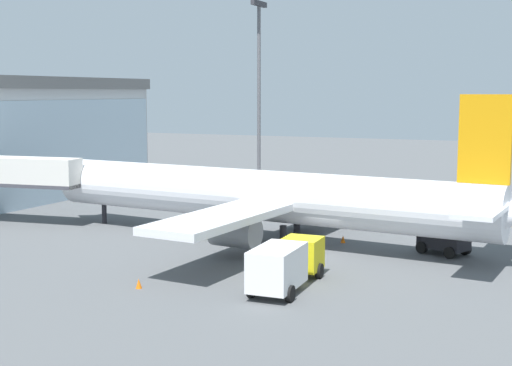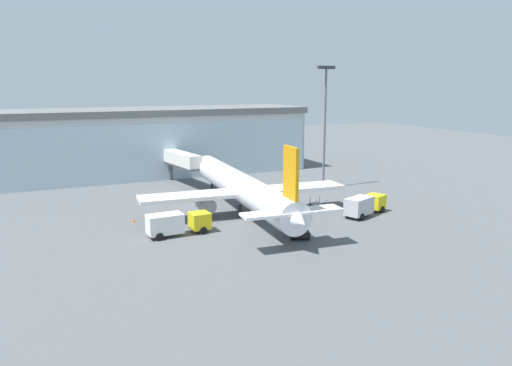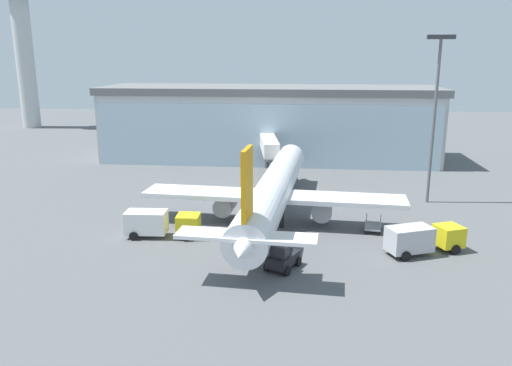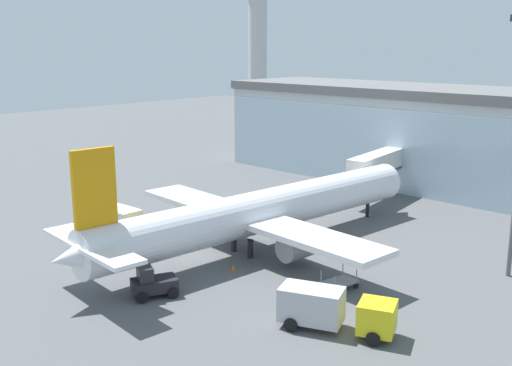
{
  "view_description": "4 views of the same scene",
  "coord_description": "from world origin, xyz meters",
  "px_view_note": "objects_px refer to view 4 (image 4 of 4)",
  "views": [
    {
      "loc": [
        -45.43,
        -14.79,
        10.99
      ],
      "look_at": [
        2.44,
        6.01,
        4.29
      ],
      "focal_mm": 50.0,
      "sensor_mm": 36.0,
      "label": 1
    },
    {
      "loc": [
        -25.19,
        -54.33,
        17.32
      ],
      "look_at": [
        4.04,
        5.02,
        3.93
      ],
      "focal_mm": 35.0,
      "sensor_mm": 36.0,
      "label": 2
    },
    {
      "loc": [
        3.8,
        -46.92,
        17.51
      ],
      "look_at": [
        0.19,
        4.38,
        4.41
      ],
      "focal_mm": 35.0,
      "sensor_mm": 36.0,
      "label": 3
    },
    {
      "loc": [
        36.0,
        -32.41,
        17.71
      ],
      "look_at": [
        -0.63,
        7.63,
        5.2
      ],
      "focal_mm": 42.0,
      "sensor_mm": 36.0,
      "label": 4
    }
  ],
  "objects_px": {
    "control_tower": "(258,27)",
    "airplane": "(260,212)",
    "catering_truck": "(129,223)",
    "pushback_tug": "(153,283)",
    "jet_bridge": "(378,164)",
    "safety_cone_nose": "(233,268)",
    "fuel_truck": "(332,309)",
    "safety_cone_wingtip": "(170,213)",
    "baggage_cart": "(339,283)"
  },
  "relations": [
    {
      "from": "pushback_tug",
      "to": "jet_bridge",
      "type": "bearing_deg",
      "value": 29.48
    },
    {
      "from": "safety_cone_nose",
      "to": "baggage_cart",
      "type": "bearing_deg",
      "value": 17.99
    },
    {
      "from": "catering_truck",
      "to": "pushback_tug",
      "type": "bearing_deg",
      "value": -30.53
    },
    {
      "from": "airplane",
      "to": "safety_cone_wingtip",
      "type": "xyz_separation_m",
      "value": [
        -14.38,
        1.61,
        -3.12
      ]
    },
    {
      "from": "catering_truck",
      "to": "pushback_tug",
      "type": "xyz_separation_m",
      "value": [
        12.28,
        -6.88,
        -0.49
      ]
    },
    {
      "from": "airplane",
      "to": "safety_cone_nose",
      "type": "bearing_deg",
      "value": -154.25
    },
    {
      "from": "catering_truck",
      "to": "baggage_cart",
      "type": "xyz_separation_m",
      "value": [
        21.43,
        3.26,
        -0.97
      ]
    },
    {
      "from": "catering_truck",
      "to": "airplane",
      "type": "bearing_deg",
      "value": 27.08
    },
    {
      "from": "pushback_tug",
      "to": "fuel_truck",
      "type": "bearing_deg",
      "value": -45.96
    },
    {
      "from": "safety_cone_wingtip",
      "to": "safety_cone_nose",
      "type": "bearing_deg",
      "value": -23.3
    },
    {
      "from": "control_tower",
      "to": "baggage_cart",
      "type": "relative_size",
      "value": 11.79
    },
    {
      "from": "airplane",
      "to": "fuel_truck",
      "type": "relative_size",
      "value": 5.13
    },
    {
      "from": "fuel_truck",
      "to": "safety_cone_nose",
      "type": "xyz_separation_m",
      "value": [
        -11.83,
        3.07,
        -1.19
      ]
    },
    {
      "from": "airplane",
      "to": "control_tower",
      "type": "bearing_deg",
      "value": 48.13
    },
    {
      "from": "catering_truck",
      "to": "safety_cone_nose",
      "type": "distance_m",
      "value": 13.15
    },
    {
      "from": "catering_truck",
      "to": "pushback_tug",
      "type": "relative_size",
      "value": 2.0
    },
    {
      "from": "baggage_cart",
      "to": "pushback_tug",
      "type": "bearing_deg",
      "value": -30.9
    },
    {
      "from": "jet_bridge",
      "to": "airplane",
      "type": "height_order",
      "value": "airplane"
    },
    {
      "from": "airplane",
      "to": "baggage_cart",
      "type": "xyz_separation_m",
      "value": [
        10.34,
        -2.73,
        -2.9
      ]
    },
    {
      "from": "safety_cone_nose",
      "to": "catering_truck",
      "type": "bearing_deg",
      "value": -177.62
    },
    {
      "from": "jet_bridge",
      "to": "safety_cone_wingtip",
      "type": "height_order",
      "value": "jet_bridge"
    },
    {
      "from": "control_tower",
      "to": "catering_truck",
      "type": "xyz_separation_m",
      "value": [
        52.83,
        -75.91,
        -20.46
      ]
    },
    {
      "from": "baggage_cart",
      "to": "jet_bridge",
      "type": "bearing_deg",
      "value": -143.34
    },
    {
      "from": "control_tower",
      "to": "pushback_tug",
      "type": "bearing_deg",
      "value": -51.82
    },
    {
      "from": "jet_bridge",
      "to": "catering_truck",
      "type": "height_order",
      "value": "jet_bridge"
    },
    {
      "from": "safety_cone_nose",
      "to": "safety_cone_wingtip",
      "type": "bearing_deg",
      "value": 156.7
    },
    {
      "from": "catering_truck",
      "to": "safety_cone_wingtip",
      "type": "bearing_deg",
      "value": 112.13
    },
    {
      "from": "fuel_truck",
      "to": "safety_cone_nose",
      "type": "relative_size",
      "value": 13.83
    },
    {
      "from": "control_tower",
      "to": "safety_cone_wingtip",
      "type": "relative_size",
      "value": 65.55
    },
    {
      "from": "airplane",
      "to": "baggage_cart",
      "type": "relative_size",
      "value": 12.76
    },
    {
      "from": "control_tower",
      "to": "safety_cone_wingtip",
      "type": "bearing_deg",
      "value": -54.05
    },
    {
      "from": "catering_truck",
      "to": "safety_cone_nose",
      "type": "bearing_deg",
      "value": 1.12
    },
    {
      "from": "pushback_tug",
      "to": "safety_cone_wingtip",
      "type": "relative_size",
      "value": 6.66
    },
    {
      "from": "fuel_truck",
      "to": "jet_bridge",
      "type": "bearing_deg",
      "value": 95.64
    },
    {
      "from": "catering_truck",
      "to": "control_tower",
      "type": "bearing_deg",
      "value": 123.58
    },
    {
      "from": "safety_cone_nose",
      "to": "safety_cone_wingtip",
      "type": "xyz_separation_m",
      "value": [
        -16.36,
        7.05,
        0.0
      ]
    },
    {
      "from": "pushback_tug",
      "to": "catering_truck",
      "type": "bearing_deg",
      "value": 85.76
    },
    {
      "from": "fuel_truck",
      "to": "pushback_tug",
      "type": "height_order",
      "value": "fuel_truck"
    },
    {
      "from": "control_tower",
      "to": "airplane",
      "type": "distance_m",
      "value": 96.54
    },
    {
      "from": "airplane",
      "to": "pushback_tug",
      "type": "distance_m",
      "value": 13.14
    },
    {
      "from": "baggage_cart",
      "to": "safety_cone_wingtip",
      "type": "distance_m",
      "value": 25.09
    },
    {
      "from": "control_tower",
      "to": "fuel_truck",
      "type": "height_order",
      "value": "control_tower"
    },
    {
      "from": "jet_bridge",
      "to": "baggage_cart",
      "type": "height_order",
      "value": "jet_bridge"
    },
    {
      "from": "catering_truck",
      "to": "fuel_truck",
      "type": "xyz_separation_m",
      "value": [
        24.91,
        -2.53,
        0.0
      ]
    },
    {
      "from": "catering_truck",
      "to": "pushback_tug",
      "type": "distance_m",
      "value": 14.08
    },
    {
      "from": "airplane",
      "to": "catering_truck",
      "type": "xyz_separation_m",
      "value": [
        -11.09,
        -5.98,
        -1.93
      ]
    },
    {
      "from": "airplane",
      "to": "fuel_truck",
      "type": "bearing_deg",
      "value": -115.94
    },
    {
      "from": "baggage_cart",
      "to": "safety_cone_nose",
      "type": "distance_m",
      "value": 8.78
    },
    {
      "from": "catering_truck",
      "to": "safety_cone_nose",
      "type": "xyz_separation_m",
      "value": [
        13.08,
        0.54,
        -1.19
      ]
    },
    {
      "from": "jet_bridge",
      "to": "safety_cone_nose",
      "type": "distance_m",
      "value": 28.15
    }
  ]
}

